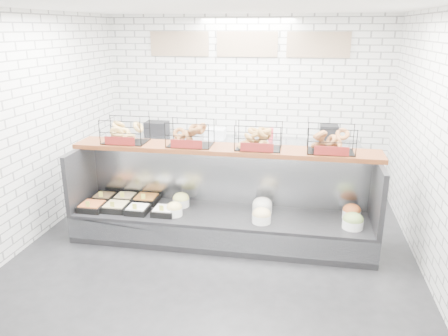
# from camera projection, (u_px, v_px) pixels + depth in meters

# --- Properties ---
(ground) EXTENTS (5.50, 5.50, 0.00)m
(ground) POSITION_uv_depth(u_px,v_px,m) (217.00, 250.00, 5.69)
(ground) COLOR black
(ground) RESTS_ON ground
(room_shell) EXTENTS (5.02, 5.51, 3.01)m
(room_shell) POSITION_uv_depth(u_px,v_px,m) (225.00, 86.00, 5.63)
(room_shell) COLOR silver
(room_shell) RESTS_ON ground
(display_case) EXTENTS (4.00, 0.90, 1.20)m
(display_case) POSITION_uv_depth(u_px,v_px,m) (220.00, 217.00, 5.92)
(display_case) COLOR black
(display_case) RESTS_ON ground
(bagel_shelf) EXTENTS (4.10, 0.50, 0.40)m
(bagel_shelf) POSITION_uv_depth(u_px,v_px,m) (224.00, 138.00, 5.76)
(bagel_shelf) COLOR #4F2411
(bagel_shelf) RESTS_ON display_case
(prep_counter) EXTENTS (4.00, 0.60, 1.20)m
(prep_counter) POSITION_uv_depth(u_px,v_px,m) (243.00, 162.00, 7.83)
(prep_counter) COLOR #93969B
(prep_counter) RESTS_ON ground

